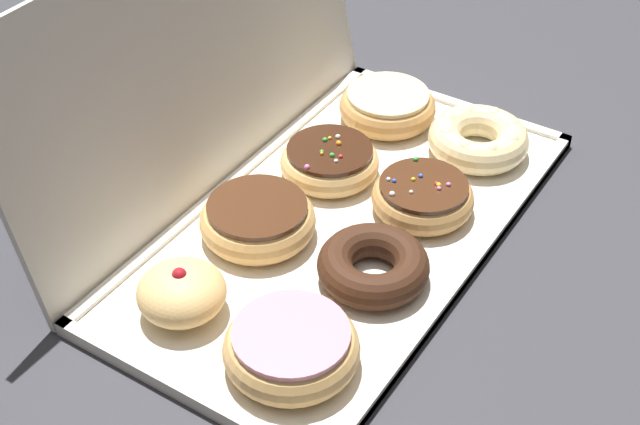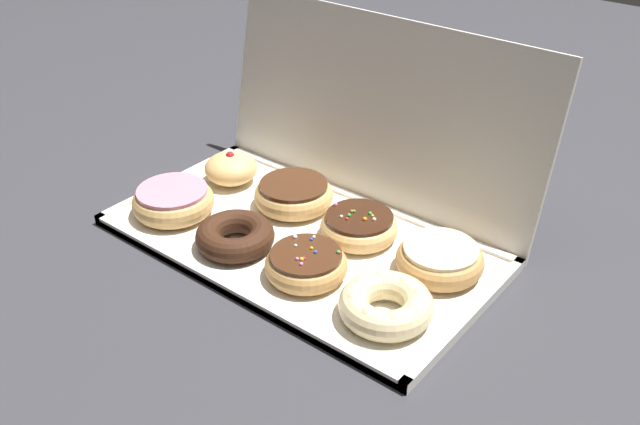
# 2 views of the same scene
# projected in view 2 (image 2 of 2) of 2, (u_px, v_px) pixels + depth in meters

# --- Properties ---
(ground_plane) EXTENTS (3.00, 3.00, 0.00)m
(ground_plane) POSITION_uv_depth(u_px,v_px,m) (300.00, 245.00, 0.99)
(ground_plane) COLOR #333338
(donut_box) EXTENTS (0.54, 0.29, 0.01)m
(donut_box) POSITION_uv_depth(u_px,v_px,m) (300.00, 242.00, 0.98)
(donut_box) COLOR silver
(donut_box) RESTS_ON ground
(box_lid_open) EXTENTS (0.54, 0.07, 0.27)m
(box_lid_open) POSITION_uv_depth(u_px,v_px,m) (377.00, 114.00, 1.03)
(box_lid_open) COLOR silver
(box_lid_open) RESTS_ON ground
(pink_frosted_donut_0) EXTENTS (0.12, 0.12, 0.04)m
(pink_frosted_donut_0) POSITION_uv_depth(u_px,v_px,m) (173.00, 201.00, 1.03)
(pink_frosted_donut_0) COLOR tan
(pink_frosted_donut_0) RESTS_ON donut_box
(chocolate_cake_ring_donut_1) EXTENTS (0.11, 0.11, 0.03)m
(chocolate_cake_ring_donut_1) POSITION_uv_depth(u_px,v_px,m) (235.00, 236.00, 0.96)
(chocolate_cake_ring_donut_1) COLOR #381E11
(chocolate_cake_ring_donut_1) RESTS_ON donut_box
(sprinkle_donut_2) EXTENTS (0.11, 0.11, 0.04)m
(sprinkle_donut_2) POSITION_uv_depth(u_px,v_px,m) (306.00, 264.00, 0.90)
(sprinkle_donut_2) COLOR tan
(sprinkle_donut_2) RESTS_ON donut_box
(cruller_donut_3) EXTENTS (0.11, 0.11, 0.04)m
(cruller_donut_3) POSITION_uv_depth(u_px,v_px,m) (386.00, 304.00, 0.83)
(cruller_donut_3) COLOR beige
(cruller_donut_3) RESTS_ON donut_box
(jelly_filled_donut_4) EXTENTS (0.08, 0.08, 0.05)m
(jelly_filled_donut_4) POSITION_uv_depth(u_px,v_px,m) (231.00, 168.00, 1.11)
(jelly_filled_donut_4) COLOR #E5B770
(jelly_filled_donut_4) RESTS_ON donut_box
(chocolate_frosted_donut_5) EXTENTS (0.12, 0.12, 0.04)m
(chocolate_frosted_donut_5) POSITION_uv_depth(u_px,v_px,m) (294.00, 194.00, 1.05)
(chocolate_frosted_donut_5) COLOR tan
(chocolate_frosted_donut_5) RESTS_ON donut_box
(sprinkle_donut_6) EXTENTS (0.11, 0.11, 0.04)m
(sprinkle_donut_6) POSITION_uv_depth(u_px,v_px,m) (359.00, 226.00, 0.98)
(sprinkle_donut_6) COLOR #E5B770
(sprinkle_donut_6) RESTS_ON donut_box
(glazed_ring_donut_7) EXTENTS (0.11, 0.11, 0.04)m
(glazed_ring_donut_7) POSITION_uv_depth(u_px,v_px,m) (440.00, 259.00, 0.91)
(glazed_ring_donut_7) COLOR tan
(glazed_ring_donut_7) RESTS_ON donut_box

